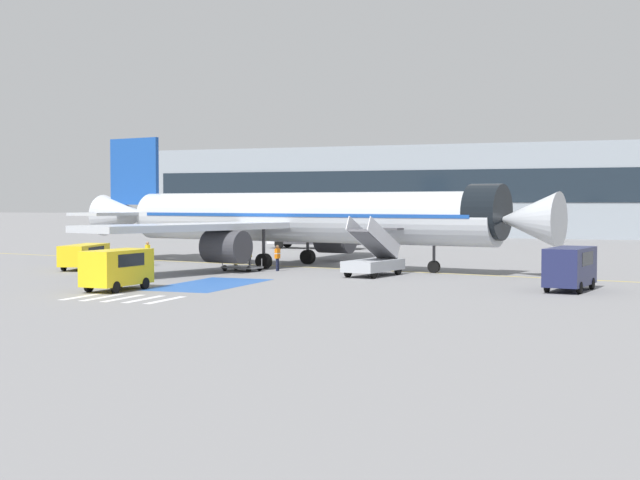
% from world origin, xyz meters
% --- Properties ---
extents(ground_plane, '(600.00, 600.00, 0.00)m').
position_xyz_m(ground_plane, '(0.00, 0.00, 0.00)').
color(ground_plane, slate).
extents(apron_leadline_yellow, '(72.56, 15.17, 0.01)m').
position_xyz_m(apron_leadline_yellow, '(0.76, 0.53, 0.00)').
color(apron_leadline_yellow, gold).
rests_on(apron_leadline_yellow, ground_plane).
extents(apron_stand_patch_blue, '(4.33, 9.03, 0.01)m').
position_xyz_m(apron_stand_patch_blue, '(0.76, -14.56, 0.00)').
color(apron_stand_patch_blue, '#2856A8').
rests_on(apron_stand_patch_blue, ground_plane).
extents(apron_walkway_bar_0, '(0.44, 3.60, 0.01)m').
position_xyz_m(apron_walkway_bar_0, '(-2.24, -22.73, 0.00)').
color(apron_walkway_bar_0, silver).
rests_on(apron_walkway_bar_0, ground_plane).
extents(apron_walkway_bar_1, '(0.44, 3.60, 0.01)m').
position_xyz_m(apron_walkway_bar_1, '(-1.04, -22.73, 0.00)').
color(apron_walkway_bar_1, silver).
rests_on(apron_walkway_bar_1, ground_plane).
extents(apron_walkway_bar_2, '(0.44, 3.60, 0.01)m').
position_xyz_m(apron_walkway_bar_2, '(0.16, -22.73, 0.00)').
color(apron_walkway_bar_2, silver).
rests_on(apron_walkway_bar_2, ground_plane).
extents(apron_walkway_bar_3, '(0.44, 3.60, 0.01)m').
position_xyz_m(apron_walkway_bar_3, '(1.36, -22.73, 0.00)').
color(apron_walkway_bar_3, silver).
rests_on(apron_walkway_bar_3, ground_plane).
extents(apron_walkway_bar_4, '(0.44, 3.60, 0.01)m').
position_xyz_m(apron_walkway_bar_4, '(2.56, -22.73, 0.00)').
color(apron_walkway_bar_4, silver).
rests_on(apron_walkway_bar_4, ground_plane).
extents(airliner, '(39.52, 34.50, 10.16)m').
position_xyz_m(airliner, '(0.08, 0.67, 3.63)').
color(airliner, '#B7BCC4').
rests_on(airliner, ground_plane).
extents(boarding_stairs_forward, '(3.13, 5.51, 3.92)m').
position_xyz_m(boarding_stairs_forward, '(7.96, -5.44, 0.98)').
color(boarding_stairs_forward, '#ADB2BA').
rests_on(boarding_stairs_forward, ground_plane).
extents(fuel_tanker, '(9.99, 2.79, 3.63)m').
position_xyz_m(fuel_tanker, '(-7.60, 25.70, 1.85)').
color(fuel_tanker, '#38383D').
rests_on(fuel_tanker, ground_plane).
extents(service_van_0, '(2.58, 4.74, 2.35)m').
position_xyz_m(service_van_0, '(20.74, -11.15, 1.39)').
color(service_van_0, '#1E234C').
rests_on(service_van_0, ground_plane).
extents(service_van_1, '(2.97, 5.63, 1.77)m').
position_xyz_m(service_van_1, '(-13.23, -6.92, 1.08)').
color(service_van_1, yellow).
rests_on(service_van_1, ground_plane).
extents(service_van_2, '(2.16, 4.35, 2.21)m').
position_xyz_m(service_van_2, '(-2.33, -19.44, 1.32)').
color(service_van_2, yellow).
rests_on(service_van_2, ground_plane).
extents(baggage_cart, '(2.85, 1.99, 0.87)m').
position_xyz_m(baggage_cart, '(-1.93, -4.46, 0.26)').
color(baggage_cart, gray).
rests_on(baggage_cart, ground_plane).
extents(ground_crew_0, '(0.49, 0.41, 1.83)m').
position_xyz_m(ground_crew_0, '(-10.78, -2.36, 1.06)').
color(ground_crew_0, '#2D2D33').
rests_on(ground_crew_0, ground_plane).
extents(ground_crew_1, '(0.44, 0.48, 1.66)m').
position_xyz_m(ground_crew_1, '(-2.54, -1.84, 0.95)').
color(ground_crew_1, black).
rests_on(ground_crew_1, ground_plane).
extents(ground_crew_2, '(0.30, 0.46, 1.81)m').
position_xyz_m(ground_crew_2, '(0.42, -3.67, 1.05)').
color(ground_crew_2, '#191E38').
rests_on(ground_crew_2, ground_plane).
extents(terminal_building, '(78.68, 12.10, 12.85)m').
position_xyz_m(terminal_building, '(-8.02, 66.13, 6.43)').
color(terminal_building, '#89939E').
rests_on(terminal_building, ground_plane).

